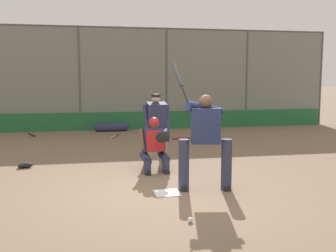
# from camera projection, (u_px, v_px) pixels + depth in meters

# --- Properties ---
(ground_plane) EXTENTS (160.00, 160.00, 0.00)m
(ground_plane) POSITION_uv_depth(u_px,v_px,m) (167.00, 193.00, 6.79)
(ground_plane) COLOR #7A604C
(home_plate_marker) EXTENTS (0.43, 0.43, 0.01)m
(home_plate_marker) POSITION_uv_depth(u_px,v_px,m) (167.00, 193.00, 6.79)
(home_plate_marker) COLOR white
(home_plate_marker) RESTS_ON ground_plane
(backstop_fence) EXTENTS (16.93, 0.08, 3.95)m
(backstop_fence) POSITION_uv_depth(u_px,v_px,m) (124.00, 76.00, 15.23)
(backstop_fence) COLOR #515651
(backstop_fence) RESTS_ON ground_plane
(padding_wall) EXTENTS (16.51, 0.18, 0.67)m
(padding_wall) POSITION_uv_depth(u_px,v_px,m) (125.00, 121.00, 15.34)
(padding_wall) COLOR #236638
(padding_wall) RESTS_ON ground_plane
(bleachers_beyond) EXTENTS (11.79, 3.05, 1.80)m
(bleachers_beyond) POSITION_uv_depth(u_px,v_px,m) (152.00, 108.00, 18.48)
(bleachers_beyond) COLOR slate
(bleachers_beyond) RESTS_ON ground_plane
(batter_at_plate) EXTENTS (0.99, 0.77, 2.28)m
(batter_at_plate) POSITION_uv_depth(u_px,v_px,m) (205.00, 138.00, 6.91)
(batter_at_plate) COLOR #2D334C
(batter_at_plate) RESTS_ON ground_plane
(catcher_behind_plate) EXTENTS (0.62, 0.73, 1.16)m
(catcher_behind_plate) POSITION_uv_depth(u_px,v_px,m) (155.00, 144.00, 8.27)
(catcher_behind_plate) COLOR #2D334C
(catcher_behind_plate) RESTS_ON ground_plane
(umpire_home) EXTENTS (0.66, 0.45, 1.62)m
(umpire_home) POSITION_uv_depth(u_px,v_px,m) (156.00, 126.00, 9.23)
(umpire_home) COLOR gray
(umpire_home) RESTS_ON ground_plane
(spare_bat_near_backstop) EXTENTS (0.92, 0.14, 0.07)m
(spare_bat_near_backstop) POSITION_uv_depth(u_px,v_px,m) (182.00, 138.00, 12.84)
(spare_bat_near_backstop) COLOR black
(spare_bat_near_backstop) RESTS_ON ground_plane
(spare_bat_by_padding) EXTENTS (0.35, 0.76, 0.07)m
(spare_bat_by_padding) POSITION_uv_depth(u_px,v_px,m) (114.00, 137.00, 13.21)
(spare_bat_by_padding) COLOR black
(spare_bat_by_padding) RESTS_ON ground_plane
(spare_bat_third_base_side) EXTENTS (0.35, 0.81, 0.07)m
(spare_bat_third_base_side) POSITION_uv_depth(u_px,v_px,m) (32.00, 135.00, 13.57)
(spare_bat_third_base_side) COLOR black
(spare_bat_third_base_side) RESTS_ON ground_plane
(fielding_glove_on_dirt) EXTENTS (0.32, 0.24, 0.11)m
(fielding_glove_on_dirt) POSITION_uv_depth(u_px,v_px,m) (25.00, 165.00, 8.73)
(fielding_glove_on_dirt) COLOR black
(fielding_glove_on_dirt) RESTS_ON ground_plane
(baseball_loose) EXTENTS (0.07, 0.07, 0.07)m
(baseball_loose) POSITION_uv_depth(u_px,v_px,m) (190.00, 220.00, 5.41)
(baseball_loose) COLOR white
(baseball_loose) RESTS_ON ground_plane
(equipment_bag_dugout_side) EXTENTS (1.30, 0.30, 0.30)m
(equipment_bag_dugout_side) POSITION_uv_depth(u_px,v_px,m) (112.00, 127.00, 14.74)
(equipment_bag_dugout_side) COLOR navy
(equipment_bag_dugout_side) RESTS_ON ground_plane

